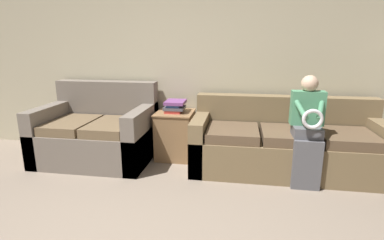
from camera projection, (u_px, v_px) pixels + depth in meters
name	position (u px, v px, depth m)	size (l,w,h in m)	color
wall_back	(185.00, 58.00, 3.95)	(7.84, 0.06, 2.55)	#BCB293
couch_main	(285.00, 145.00, 3.51)	(2.16, 0.86, 0.84)	brown
couch_side	(98.00, 134.00, 3.85)	(1.37, 0.98, 0.97)	#70665B
child_left_seated	(307.00, 127.00, 3.07)	(0.34, 0.37, 1.15)	#56565B
side_shelf	(175.00, 134.00, 3.91)	(0.47, 0.51, 0.61)	olive
book_stack	(175.00, 106.00, 3.81)	(0.26, 0.30, 0.15)	#BC3833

